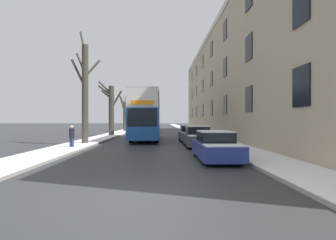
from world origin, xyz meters
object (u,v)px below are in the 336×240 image
object	(u,v)px
bare_tree_left_1	(111,108)
pedestrian_left_sidewalk	(72,136)
parked_car_1	(197,137)
double_decker_bus	(146,114)
parked_car_0	(215,146)
bare_tree_left_0	(85,91)
parked_car_2	(190,134)
oncoming_van	(149,125)
bare_tree_left_2	(125,113)

from	to	relation	value
bare_tree_left_1	pedestrian_left_sidewalk	world-z (taller)	bare_tree_left_1
parked_car_1	double_decker_bus	bearing A→B (deg)	122.07
bare_tree_left_1	parked_car_0	xyz separation A→B (m)	(8.79, -19.45, -2.73)
bare_tree_left_0	pedestrian_left_sidewalk	xyz separation A→B (m)	(0.03, -3.08, -3.37)
pedestrian_left_sidewalk	bare_tree_left_0	bearing A→B (deg)	103.62
bare_tree_left_1	parked_car_1	world-z (taller)	bare_tree_left_1
double_decker_bus	parked_car_1	xyz separation A→B (m)	(4.12, -6.57, -1.88)
bare_tree_left_0	parked_car_2	distance (m)	10.03
oncoming_van	parked_car_2	bearing A→B (deg)	-74.81
parked_car_1	oncoming_van	bearing A→B (deg)	101.64
bare_tree_left_0	double_decker_bus	world-z (taller)	bare_tree_left_0
parked_car_0	double_decker_bus	bearing A→B (deg)	107.66
bare_tree_left_2	oncoming_van	size ratio (longest dim) A/B	1.21
parked_car_0	parked_car_2	xyz separation A→B (m)	(-0.00, 11.67, 0.02)
pedestrian_left_sidewalk	bare_tree_left_1	bearing A→B (deg)	103.78
bare_tree_left_1	double_decker_bus	world-z (taller)	bare_tree_left_1
bare_tree_left_2	parked_car_0	world-z (taller)	bare_tree_left_2
bare_tree_left_2	oncoming_van	distance (m)	5.20
parked_car_1	pedestrian_left_sidewalk	size ratio (longest dim) A/B	2.80
parked_car_0	oncoming_van	world-z (taller)	oncoming_van
parked_car_0	bare_tree_left_2	bearing A→B (deg)	105.66
parked_car_1	parked_car_2	world-z (taller)	parked_car_1
bare_tree_left_0	parked_car_1	size ratio (longest dim) A/B	2.07
double_decker_bus	parked_car_2	bearing A→B (deg)	-17.11
parked_car_2	oncoming_van	distance (m)	17.31
bare_tree_left_1	pedestrian_left_sidewalk	size ratio (longest dim) A/B	4.26
bare_tree_left_0	parked_car_0	size ratio (longest dim) A/B	2.07
parked_car_2	parked_car_0	bearing A→B (deg)	-90.00
bare_tree_left_1	parked_car_1	distance (m)	15.99
parked_car_0	parked_car_1	xyz separation A→B (m)	(-0.00, 6.36, 0.04)
oncoming_van	bare_tree_left_0	bearing A→B (deg)	-101.34
double_decker_bus	pedestrian_left_sidewalk	distance (m)	9.34
parked_car_1	parked_car_2	xyz separation A→B (m)	(0.00, 5.30, -0.02)
parked_car_2	bare_tree_left_2	bearing A→B (deg)	114.25
double_decker_bus	oncoming_van	size ratio (longest dim) A/B	2.05
bare_tree_left_1	parked_car_2	size ratio (longest dim) A/B	1.69
bare_tree_left_0	oncoming_van	bearing A→B (deg)	78.66
double_decker_bus	parked_car_1	distance (m)	7.98
bare_tree_left_2	pedestrian_left_sidewalk	size ratio (longest dim) A/B	3.91
double_decker_bus	parked_car_0	world-z (taller)	double_decker_bus
parked_car_2	oncoming_van	size ratio (longest dim) A/B	0.78
pedestrian_left_sidewalk	double_decker_bus	bearing A→B (deg)	73.87
double_decker_bus	bare_tree_left_0	bearing A→B (deg)	-132.31
oncoming_van	pedestrian_left_sidewalk	bearing A→B (deg)	-99.81
oncoming_van	bare_tree_left_1	bearing A→B (deg)	-115.51
oncoming_van	bare_tree_left_2	bearing A→B (deg)	148.43
double_decker_bus	parked_car_2	distance (m)	4.71
double_decker_bus	oncoming_van	bearing A→B (deg)	91.54
double_decker_bus	parked_car_1	bearing A→B (deg)	-57.93
bare_tree_left_0	double_decker_bus	distance (m)	6.89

